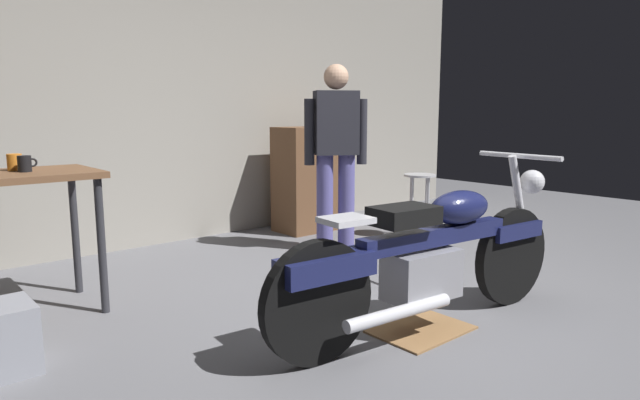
# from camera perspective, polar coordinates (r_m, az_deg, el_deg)

# --- Properties ---
(ground_plane) EXTENTS (12.00, 12.00, 0.00)m
(ground_plane) POSITION_cam_1_polar(r_m,az_deg,el_deg) (3.51, 7.63, -11.97)
(ground_plane) COLOR slate
(back_wall) EXTENTS (8.00, 0.12, 3.10)m
(back_wall) POSITION_cam_1_polar(r_m,az_deg,el_deg) (5.54, -14.66, 11.91)
(back_wall) COLOR gray
(back_wall) RESTS_ON ground_plane
(motorcycle) EXTENTS (2.19, 0.60, 1.00)m
(motorcycle) POSITION_cam_1_polar(r_m,az_deg,el_deg) (3.23, 11.47, -5.55)
(motorcycle) COLOR black
(motorcycle) RESTS_ON ground_plane
(person_standing) EXTENTS (0.51, 0.38, 1.67)m
(person_standing) POSITION_cam_1_polar(r_m,az_deg,el_deg) (4.91, 1.66, 5.29)
(person_standing) COLOR #555192
(person_standing) RESTS_ON ground_plane
(shop_stool) EXTENTS (0.32, 0.32, 0.64)m
(shop_stool) POSITION_cam_1_polar(r_m,az_deg,el_deg) (5.58, 10.33, 1.21)
(shop_stool) COLOR #B2B2B7
(shop_stool) RESTS_ON ground_plane
(wooden_dresser) EXTENTS (0.80, 0.47, 1.10)m
(wooden_dresser) POSITION_cam_1_polar(r_m,az_deg,el_deg) (5.86, -0.76, 2.25)
(wooden_dresser) COLOR brown
(wooden_dresser) RESTS_ON ground_plane
(drip_tray) EXTENTS (0.56, 0.40, 0.01)m
(drip_tray) POSITION_cam_1_polar(r_m,az_deg,el_deg) (3.33, 10.50, -13.12)
(drip_tray) COLOR olive
(drip_tray) RESTS_ON ground_plane
(mug_black_matte) EXTENTS (0.11, 0.08, 0.10)m
(mug_black_matte) POSITION_cam_1_polar(r_m,az_deg,el_deg) (3.76, -28.36, 3.35)
(mug_black_matte) COLOR black
(mug_black_matte) RESTS_ON workbench
(mug_orange_travel) EXTENTS (0.12, 0.09, 0.10)m
(mug_orange_travel) POSITION_cam_1_polar(r_m,az_deg,el_deg) (3.88, -29.17, 3.46)
(mug_orange_travel) COLOR orange
(mug_orange_travel) RESTS_ON workbench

